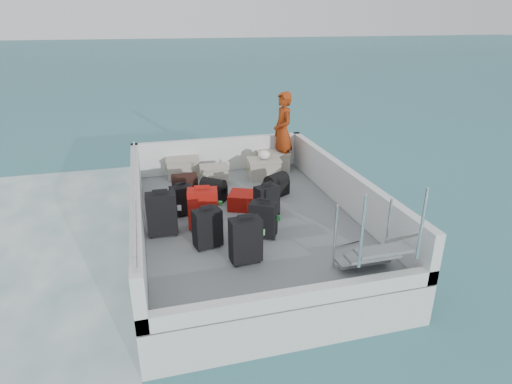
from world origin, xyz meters
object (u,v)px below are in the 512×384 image
at_px(suitcase_5, 203,209).
at_px(suitcase_1, 162,214).
at_px(suitcase_6, 263,220).
at_px(crate_3, 273,162).
at_px(suitcase_8, 249,201).
at_px(suitcase_3, 246,241).
at_px(suitcase_4, 207,229).
at_px(crate_1, 214,175).
at_px(suitcase_2, 181,201).
at_px(passenger, 283,132).
at_px(crate_0, 183,168).
at_px(suitcase_7, 267,202).
at_px(crate_2, 264,169).

bearing_deg(suitcase_5, suitcase_1, -164.47).
xyz_separation_m(suitcase_6, crate_3, (1.04, 2.85, -0.08)).
bearing_deg(suitcase_1, suitcase_6, -15.57).
distance_m(suitcase_5, suitcase_8, 1.03).
xyz_separation_m(suitcase_3, suitcase_4, (-0.43, 0.53, -0.03)).
bearing_deg(crate_3, crate_1, -163.40).
bearing_deg(suitcase_5, suitcase_2, 125.96).
xyz_separation_m(suitcase_2, passenger, (2.33, 1.77, 0.58)).
xyz_separation_m(suitcase_6, suitcase_8, (0.05, 1.05, -0.14)).
relative_size(suitcase_5, suitcase_8, 0.92).
height_order(crate_0, crate_1, crate_0).
bearing_deg(passenger, suitcase_7, -26.42).
bearing_deg(crate_0, crate_3, -2.51).
bearing_deg(suitcase_4, crate_3, 43.87).
bearing_deg(crate_3, suitcase_2, -140.25).
bearing_deg(crate_0, suitcase_6, -73.27).
bearing_deg(suitcase_5, suitcase_4, -84.42).
relative_size(suitcase_6, passenger, 0.33).
height_order(suitcase_1, suitcase_2, suitcase_1).
bearing_deg(crate_1, crate_2, -0.51).
bearing_deg(suitcase_3, suitcase_8, 69.16).
bearing_deg(crate_0, suitcase_1, -102.85).
distance_m(crate_2, crate_3, 0.53).
distance_m(suitcase_3, suitcase_7, 1.42).
bearing_deg(suitcase_2, suitcase_3, -77.02).
distance_m(suitcase_7, crate_2, 1.86).
distance_m(suitcase_6, suitcase_8, 1.06).
bearing_deg(suitcase_4, crate_0, 77.12).
bearing_deg(passenger, suitcase_4, -37.55).
bearing_deg(suitcase_4, suitcase_8, 38.33).
height_order(suitcase_3, suitcase_8, suitcase_3).
relative_size(suitcase_2, passenger, 0.31).
relative_size(suitcase_7, passenger, 0.33).
bearing_deg(crate_1, suitcase_4, -101.84).
bearing_deg(suitcase_5, suitcase_8, 39.45).
bearing_deg(crate_0, suitcase_8, -63.55).
xyz_separation_m(crate_0, crate_3, (1.92, -0.08, -0.00)).
bearing_deg(passenger, suitcase_1, -50.50).
distance_m(suitcase_6, suitcase_7, 0.68).
distance_m(suitcase_1, suitcase_6, 1.52).
height_order(crate_1, passenger, passenger).
bearing_deg(crate_2, suitcase_1, -137.44).
xyz_separation_m(crate_2, passenger, (0.52, 0.41, 0.64)).
bearing_deg(suitcase_1, suitcase_4, -40.84).
bearing_deg(suitcase_2, crate_2, 28.29).
bearing_deg(suitcase_8, crate_0, 50.17).
relative_size(suitcase_3, crate_1, 1.21).
relative_size(suitcase_2, suitcase_4, 0.88).
height_order(crate_0, crate_2, crate_0).
height_order(suitcase_3, crate_2, suitcase_3).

